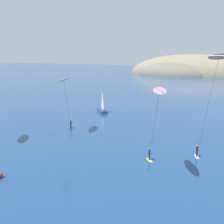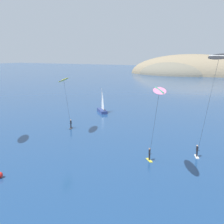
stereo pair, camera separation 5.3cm
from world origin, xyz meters
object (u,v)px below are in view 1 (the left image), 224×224
at_px(kitesurfer_pink, 158,98).
at_px(kitesurfer_black, 217,65).
at_px(sailboat_near, 102,109).
at_px(marker_buoy, 0,175).
at_px(kitesurfer_yellow, 64,84).

relative_size(kitesurfer_pink, kitesurfer_black, 0.74).
xyz_separation_m(sailboat_near, marker_buoy, (7.95, -36.86, -0.29)).
bearing_deg(kitesurfer_pink, kitesurfer_black, 42.21).
bearing_deg(kitesurfer_yellow, marker_buoy, -76.57).
xyz_separation_m(kitesurfer_pink, kitesurfer_yellow, (-19.90, 9.65, -0.44)).
xyz_separation_m(sailboat_near, kitesurfer_black, (28.67, -23.87, 11.99)).
bearing_deg(kitesurfer_yellow, sailboat_near, 100.96).
xyz_separation_m(sailboat_near, kitesurfer_pink, (23.55, -28.51, 8.51)).
bearing_deg(kitesurfer_yellow, kitesurfer_black, -11.34).
height_order(kitesurfer_pink, kitesurfer_black, kitesurfer_black).
relative_size(kitesurfer_black, kitesurfer_yellow, 1.41).
xyz_separation_m(kitesurfer_black, marker_buoy, (-20.72, -12.99, -12.29)).
distance_m(kitesurfer_pink, kitesurfer_black, 7.73).
height_order(kitesurfer_black, marker_buoy, kitesurfer_black).
xyz_separation_m(kitesurfer_yellow, marker_buoy, (4.30, -18.00, -8.36)).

